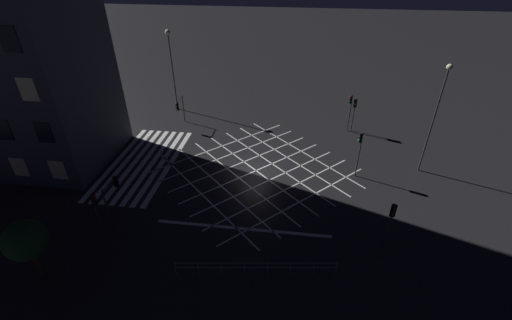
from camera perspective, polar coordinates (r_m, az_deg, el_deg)
name	(u,v)px	position (r m, az deg, el deg)	size (l,w,h in m)	color
ground_plane	(256,171)	(32.53, 0.00, -1.77)	(200.00, 200.00, 0.00)	black
road_markings	(190,168)	(33.49, -10.89, -1.32)	(20.01, 24.16, 0.01)	silver
traffic_light_nw_main	(355,109)	(39.89, 16.10, 8.24)	(0.39, 0.36, 3.90)	#2D2D30
traffic_light_se_main	(112,192)	(27.44, -22.81, -4.97)	(2.12, 0.36, 3.77)	#2D2D30
traffic_light_median_north	(360,146)	(31.44, 16.88, 2.31)	(0.36, 0.39, 4.54)	#2D2D30
traffic_light_ne_main	(391,220)	(23.95, 21.52, -9.30)	(0.39, 0.36, 4.50)	#2D2D30
traffic_light_nw_cross	(350,106)	(39.67, 15.42, 8.72)	(0.36, 0.39, 4.36)	#2D2D30
traffic_light_sw_main	(180,107)	(40.64, -12.63, 8.68)	(2.22, 0.36, 3.37)	#2D2D30
traffic_light_se_cross	(96,207)	(26.47, -25.15, -7.10)	(0.36, 0.39, 3.84)	#2D2D30
street_lamp_east	(170,50)	(43.93, -14.14, 17.33)	(0.63, 0.63, 9.92)	#2D2D30
street_lamp_west	(438,104)	(33.15, 28.11, 8.30)	(0.49, 0.49, 10.19)	#2D2D30
street_tree_near	(26,240)	(25.08, -34.02, -11.05)	(2.53, 2.53, 4.54)	#38281C
pedestrian_railing	(256,267)	(23.03, 0.00, -17.35)	(1.39, 10.39, 1.05)	gray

